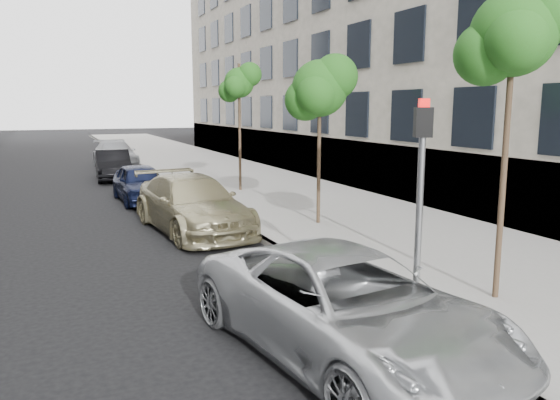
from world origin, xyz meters
TOP-DOWN VIEW (x-y plane):
  - ground at (0.00, 0.00)m, footprint 160.00×160.00m
  - sidewalk at (4.30, 24.00)m, footprint 6.40×72.00m
  - curb at (1.18, 24.00)m, footprint 0.15×72.00m
  - tree_near at (3.23, 1.50)m, footprint 1.69×1.49m
  - tree_mid at (3.23, 8.00)m, footprint 1.81×1.61m
  - tree_far at (3.23, 14.50)m, footprint 1.52×1.32m
  - signal_pole at (1.30, 1.18)m, footprint 0.29×0.26m
  - minivan at (-0.10, 0.83)m, footprint 3.06×5.39m
  - suv at (-0.10, 8.92)m, footprint 2.57×5.28m
  - sedan_blue at (-0.61, 14.15)m, footprint 1.67×3.93m
  - sedan_black at (-0.80, 20.58)m, footprint 1.67×4.19m
  - sedan_rear at (-0.10, 25.72)m, footprint 2.08×4.99m

SIDE VIEW (x-z plane):
  - ground at x=0.00m, z-range 0.00..0.00m
  - sidewalk at x=4.30m, z-range 0.00..0.14m
  - curb at x=1.18m, z-range 0.00..0.14m
  - sedan_blue at x=-0.61m, z-range 0.00..1.33m
  - sedan_black at x=-0.80m, z-range 0.00..1.36m
  - minivan at x=-0.10m, z-range 0.00..1.42m
  - sedan_rear at x=-0.10m, z-range 0.00..1.44m
  - suv at x=-0.10m, z-range 0.00..1.48m
  - signal_pole at x=1.30m, z-range 0.54..3.82m
  - tree_mid at x=3.23m, z-range 1.51..6.05m
  - tree_far at x=3.23m, z-range 1.77..6.55m
  - tree_near at x=3.23m, z-range 1.86..6.98m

